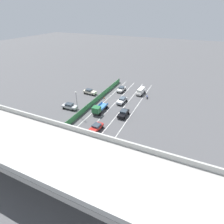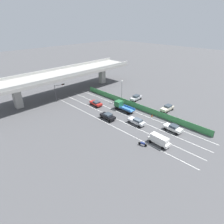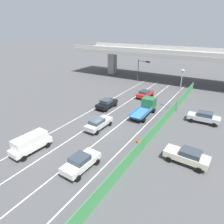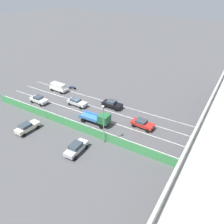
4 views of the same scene
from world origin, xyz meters
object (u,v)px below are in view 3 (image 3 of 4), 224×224
(car_van_white, at_px, (31,143))
(parked_wagon_silver, at_px, (204,117))
(car_hatchback_white, at_px, (81,162))
(traffic_light, at_px, (142,67))
(parked_sedan_cream, at_px, (187,156))
(car_sedan_red, at_px, (145,94))
(street_lamp, at_px, (180,87))
(motorcycle, at_px, (32,134))
(flatbed_truck_blue, at_px, (146,107))
(traffic_cone, at_px, (138,140))
(car_sedan_black, at_px, (107,103))
(car_sedan_silver, at_px, (98,123))

(car_van_white, distance_m, parked_wagon_silver, 24.26)
(car_hatchback_white, relative_size, traffic_light, 0.79)
(car_hatchback_white, xyz_separation_m, parked_sedan_cream, (8.90, 6.57, 0.04))
(car_sedan_red, height_order, street_lamp, street_lamp)
(motorcycle, relative_size, street_lamp, 0.27)
(car_van_white, xyz_separation_m, car_hatchback_white, (6.92, 0.52, -0.30))
(flatbed_truck_blue, xyz_separation_m, traffic_cone, (2.64, -8.85, -0.94))
(car_sedan_black, xyz_separation_m, parked_sedan_cream, (15.60, -8.64, 0.02))
(parked_wagon_silver, bearing_deg, car_hatchback_white, -116.23)
(car_van_white, height_order, traffic_light, traffic_light)
(car_hatchback_white, height_order, parked_sedan_cream, parked_sedan_cream)
(car_sedan_black, height_order, parked_wagon_silver, parked_wagon_silver)
(car_van_white, distance_m, car_sedan_red, 24.79)
(car_sedan_black, bearing_deg, traffic_light, 96.37)
(parked_sedan_cream, bearing_deg, car_sedan_black, 151.03)
(traffic_light, xyz_separation_m, traffic_cone, (11.76, -27.53, -3.58))
(car_sedan_black, relative_size, motorcycle, 2.32)
(car_sedan_red, height_order, flatbed_truck_blue, flatbed_truck_blue)
(car_sedan_silver, height_order, motorcycle, car_sedan_silver)
(car_sedan_red, xyz_separation_m, traffic_light, (-5.78, 11.28, 3.04))
(traffic_light, height_order, street_lamp, street_lamp)
(car_van_white, bearing_deg, car_sedan_black, 89.23)
(car_hatchback_white, xyz_separation_m, traffic_cone, (2.82, 7.73, -0.57))
(car_hatchback_white, distance_m, street_lamp, 21.01)
(car_sedan_silver, relative_size, car_sedan_black, 1.05)
(parked_sedan_cream, relative_size, traffic_cone, 6.70)
(car_sedan_red, height_order, motorcycle, car_sedan_red)
(car_sedan_silver, relative_size, parked_sedan_cream, 1.02)
(car_hatchback_white, bearing_deg, car_sedan_silver, 113.35)
(car_sedan_black, distance_m, traffic_light, 20.40)
(car_sedan_red, bearing_deg, motorcycle, -106.23)
(car_sedan_red, height_order, parked_sedan_cream, parked_sedan_cream)
(street_lamp, bearing_deg, parked_wagon_silver, -27.56)
(car_sedan_black, relative_size, traffic_cone, 6.50)
(car_sedan_silver, xyz_separation_m, traffic_light, (-5.45, 27.18, 3.02))
(car_van_white, distance_m, street_lamp, 23.85)
(flatbed_truck_blue, relative_size, traffic_light, 1.15)
(car_van_white, bearing_deg, car_hatchback_white, 4.28)
(car_sedan_black, xyz_separation_m, traffic_cone, (9.52, -7.48, -0.58))
(car_sedan_black, bearing_deg, motorcycle, -102.31)
(parked_wagon_silver, height_order, traffic_light, traffic_light)
(car_sedan_red, height_order, parked_wagon_silver, parked_wagon_silver)
(car_hatchback_white, distance_m, motorcycle, 9.81)
(car_sedan_silver, bearing_deg, car_hatchback_white, -66.65)
(parked_sedan_cream, xyz_separation_m, traffic_light, (-17.84, 28.69, 2.97))
(car_van_white, xyz_separation_m, flatbed_truck_blue, (7.09, 17.10, 0.07))
(car_van_white, xyz_separation_m, parked_wagon_silver, (15.75, 18.44, -0.26))
(traffic_cone, bearing_deg, car_sedan_red, 110.22)
(car_hatchback_white, relative_size, car_sedan_black, 0.98)
(car_sedan_red, height_order, car_sedan_black, car_sedan_black)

